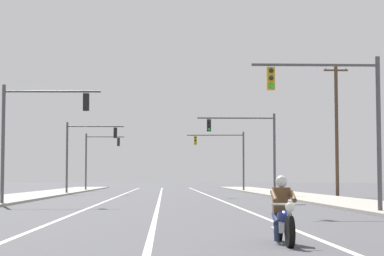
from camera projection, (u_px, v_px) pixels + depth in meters
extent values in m
cube|color=beige|center=(160.00, 197.00, 50.83)|extent=(0.16, 100.00, 0.01)
cube|color=beige|center=(115.00, 198.00, 50.70)|extent=(0.16, 100.00, 0.01)
cube|color=beige|center=(213.00, 197.00, 50.97)|extent=(0.16, 100.00, 0.01)
cube|color=#9E998E|center=(317.00, 198.00, 46.24)|extent=(4.40, 110.00, 0.14)
cube|color=#9E998E|center=(7.00, 199.00, 45.47)|extent=(4.40, 110.00, 0.14)
cylinder|color=black|center=(290.00, 232.00, 14.29)|extent=(0.13, 0.64, 0.64)
cylinder|color=black|center=(278.00, 227.00, 15.84)|extent=(0.13, 0.64, 0.64)
cylinder|color=silver|center=(289.00, 216.00, 14.41)|extent=(0.07, 0.33, 0.68)
sphere|color=white|center=(290.00, 207.00, 14.28)|extent=(0.20, 0.20, 0.20)
cylinder|color=silver|center=(288.00, 204.00, 14.48)|extent=(0.70, 0.05, 0.04)
ellipsoid|color=navy|center=(285.00, 216.00, 14.97)|extent=(0.32, 0.56, 0.28)
cube|color=silver|center=(284.00, 227.00, 15.07)|extent=(0.24, 0.44, 0.24)
cube|color=black|center=(281.00, 218.00, 15.40)|extent=(0.28, 0.52, 0.12)
cube|color=navy|center=(278.00, 213.00, 15.81)|extent=(0.20, 0.36, 0.08)
cylinder|color=silver|center=(274.00, 229.00, 15.46)|extent=(0.08, 0.55, 0.08)
cube|color=brown|center=(281.00, 200.00, 15.39)|extent=(0.36, 0.24, 0.56)
sphere|color=silver|center=(281.00, 181.00, 15.40)|extent=(0.26, 0.26, 0.26)
cylinder|color=navy|center=(289.00, 218.00, 15.22)|extent=(0.14, 0.44, 0.30)
cylinder|color=navy|center=(292.00, 233.00, 15.02)|extent=(0.11, 0.16, 0.35)
cylinder|color=brown|center=(293.00, 196.00, 15.14)|extent=(0.10, 0.52, 0.27)
cylinder|color=navy|center=(276.00, 218.00, 15.22)|extent=(0.14, 0.44, 0.30)
cylinder|color=navy|center=(277.00, 233.00, 15.02)|extent=(0.11, 0.16, 0.35)
cylinder|color=brown|center=(274.00, 196.00, 15.13)|extent=(0.10, 0.52, 0.27)
cylinder|color=#47474C|center=(379.00, 135.00, 27.89)|extent=(0.18, 0.18, 6.20)
cylinder|color=#47474C|center=(315.00, 65.00, 27.99)|extent=(5.01, 0.12, 0.11)
cube|color=#B79319|center=(271.00, 79.00, 27.89)|extent=(0.30, 0.24, 0.90)
sphere|color=black|center=(271.00, 70.00, 27.75)|extent=(0.18, 0.18, 0.18)
sphere|color=black|center=(271.00, 78.00, 27.73)|extent=(0.18, 0.18, 0.18)
sphere|color=green|center=(271.00, 86.00, 27.71)|extent=(0.18, 0.18, 0.18)
cylinder|color=#47474C|center=(3.00, 145.00, 36.37)|extent=(0.18, 0.18, 6.20)
cylinder|color=#47474C|center=(52.00, 91.00, 36.58)|extent=(4.99, 0.27, 0.11)
cube|color=black|center=(86.00, 102.00, 36.55)|extent=(0.31, 0.25, 0.90)
sphere|color=black|center=(87.00, 97.00, 36.73)|extent=(0.18, 0.18, 0.18)
sphere|color=black|center=(87.00, 102.00, 36.71)|extent=(0.18, 0.18, 0.18)
sphere|color=green|center=(86.00, 108.00, 36.69)|extent=(0.18, 0.18, 0.18)
cylinder|color=#47474C|center=(274.00, 155.00, 52.82)|extent=(0.18, 0.18, 6.20)
cylinder|color=#47474C|center=(236.00, 118.00, 52.88)|extent=(5.75, 0.15, 0.11)
cube|color=black|center=(209.00, 125.00, 52.75)|extent=(0.30, 0.24, 0.90)
sphere|color=black|center=(209.00, 121.00, 52.61)|extent=(0.18, 0.18, 0.18)
sphere|color=black|center=(209.00, 125.00, 52.59)|extent=(0.18, 0.18, 0.18)
sphere|color=green|center=(209.00, 129.00, 52.57)|extent=(0.18, 0.18, 0.18)
cylinder|color=#47474C|center=(67.00, 158.00, 61.10)|extent=(0.18, 0.18, 6.20)
cylinder|color=#47474C|center=(96.00, 126.00, 61.42)|extent=(4.86, 0.18, 0.11)
cube|color=black|center=(115.00, 133.00, 61.47)|extent=(0.30, 0.24, 0.90)
sphere|color=black|center=(115.00, 129.00, 61.65)|extent=(0.18, 0.18, 0.18)
sphere|color=black|center=(115.00, 133.00, 61.63)|extent=(0.18, 0.18, 0.18)
sphere|color=green|center=(115.00, 136.00, 61.61)|extent=(0.18, 0.18, 0.18)
cylinder|color=#47474C|center=(244.00, 162.00, 73.71)|extent=(0.18, 0.18, 6.20)
cylinder|color=#47474C|center=(215.00, 135.00, 73.99)|extent=(5.87, 0.51, 0.11)
cube|color=#B79319|center=(195.00, 140.00, 74.01)|extent=(0.32, 0.26, 0.90)
sphere|color=black|center=(195.00, 137.00, 73.88)|extent=(0.18, 0.18, 0.18)
sphere|color=black|center=(195.00, 140.00, 73.86)|extent=(0.18, 0.18, 0.18)
sphere|color=green|center=(195.00, 143.00, 73.83)|extent=(0.18, 0.18, 0.18)
cylinder|color=#47474C|center=(86.00, 162.00, 76.60)|extent=(0.18, 0.18, 6.20)
cylinder|color=#47474C|center=(105.00, 137.00, 76.94)|extent=(4.10, 0.25, 0.11)
cube|color=black|center=(119.00, 142.00, 77.01)|extent=(0.31, 0.25, 0.90)
sphere|color=black|center=(119.00, 139.00, 77.18)|extent=(0.18, 0.18, 0.18)
sphere|color=black|center=(119.00, 142.00, 77.16)|extent=(0.18, 0.18, 0.18)
sphere|color=green|center=(119.00, 145.00, 77.14)|extent=(0.18, 0.18, 0.18)
cylinder|color=#4C3828|center=(337.00, 130.00, 53.23)|extent=(0.26, 0.26, 9.91)
cube|color=#4C3828|center=(336.00, 70.00, 53.55)|extent=(1.83, 0.12, 0.12)
cylinder|color=slate|center=(326.00, 69.00, 53.52)|extent=(0.08, 0.08, 0.12)
cylinder|color=slate|center=(346.00, 69.00, 53.58)|extent=(0.08, 0.08, 0.12)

